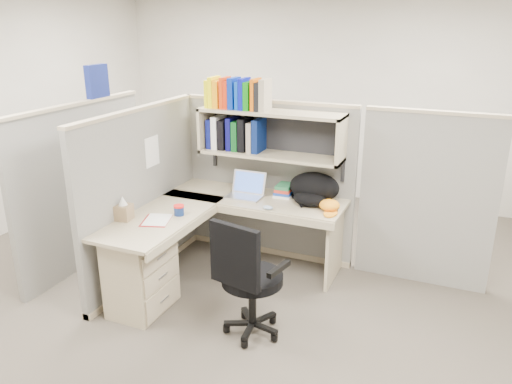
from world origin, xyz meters
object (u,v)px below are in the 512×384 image
at_px(desk, 174,253).
at_px(laptop, 244,185).
at_px(backpack, 312,189).
at_px(task_chair, 249,296).
at_px(snack_canister, 179,210).

relative_size(desk, laptop, 5.13).
relative_size(desk, backpack, 3.66).
distance_m(desk, backpack, 1.40).
relative_size(desk, task_chair, 1.74).
bearing_deg(task_chair, laptop, 115.99).
relative_size(backpack, snack_canister, 5.10).
bearing_deg(snack_canister, desk, -80.37).
bearing_deg(laptop, backpack, 8.96).
xyz_separation_m(snack_canister, task_chair, (0.86, -0.43, -0.42)).
distance_m(desk, snack_canister, 0.38).
height_order(laptop, task_chair, task_chair).
relative_size(snack_canister, task_chair, 0.09).
height_order(desk, snack_canister, snack_canister).
height_order(backpack, snack_canister, backpack).
xyz_separation_m(desk, laptop, (0.31, 0.81, 0.41)).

